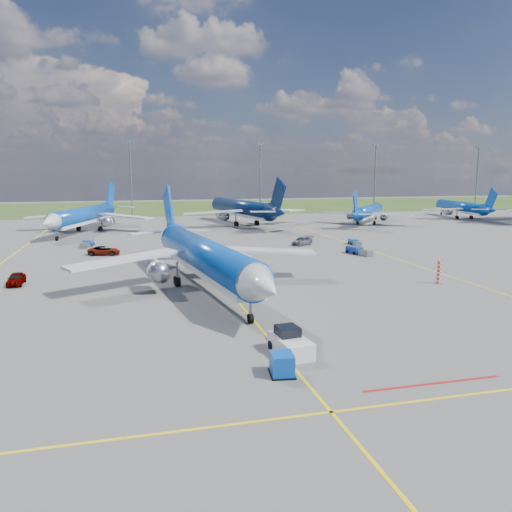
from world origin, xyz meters
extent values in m
plane|color=#535351|center=(0.00, 0.00, 0.00)|extent=(400.00, 400.00, 0.00)
cube|color=#2D4719|center=(0.00, 150.00, 0.00)|extent=(400.00, 80.00, 0.01)
cube|color=yellow|center=(0.00, 30.00, 0.01)|extent=(0.25, 160.00, 0.02)
cube|color=yellow|center=(0.00, -20.00, 0.01)|extent=(60.00, 0.25, 0.02)
cube|color=yellow|center=(-30.00, 40.00, 0.01)|extent=(0.25, 120.00, 0.02)
cube|color=yellow|center=(30.00, 40.00, 0.01)|extent=(0.25, 120.00, 0.02)
cube|color=#A5140F|center=(8.00, -18.00, 0.01)|extent=(10.00, 0.25, 0.02)
cylinder|color=slate|center=(-10.00, 110.00, 11.00)|extent=(0.50, 0.50, 22.00)
cube|color=slate|center=(-10.00, 110.00, 22.30)|extent=(2.20, 0.50, 0.80)
cylinder|color=slate|center=(30.00, 110.00, 11.00)|extent=(0.50, 0.50, 22.00)
cube|color=slate|center=(30.00, 110.00, 22.30)|extent=(2.20, 0.50, 0.80)
cylinder|color=slate|center=(70.00, 110.00, 11.00)|extent=(0.50, 0.50, 22.00)
cube|color=slate|center=(70.00, 110.00, 22.30)|extent=(2.20, 0.50, 0.80)
cylinder|color=slate|center=(110.00, 110.00, 11.00)|extent=(0.50, 0.50, 22.00)
cube|color=slate|center=(110.00, 110.00, 22.30)|extent=(2.20, 0.50, 0.80)
cylinder|color=red|center=(26.00, 8.00, 1.50)|extent=(0.50, 0.50, 3.00)
cube|color=silver|center=(0.64, -10.53, 0.65)|extent=(2.63, 4.40, 1.30)
cube|color=black|center=(0.58, -9.93, 1.55)|extent=(1.78, 1.96, 0.90)
cube|color=slate|center=(0.36, -7.95, 0.55)|extent=(0.50, 2.41, 0.20)
cube|color=#0B42A5|center=(-1.16, -14.12, 0.75)|extent=(1.73, 2.05, 1.50)
imported|color=#999999|center=(-24.65, 20.13, 0.75)|extent=(1.81, 4.43, 1.50)
imported|color=#999999|center=(-15.18, 40.54, 0.73)|extent=(5.50, 3.11, 1.45)
imported|color=#999999|center=(20.59, 43.24, 0.75)|extent=(5.36, 4.85, 1.50)
cube|color=navy|center=(25.77, 31.52, 0.60)|extent=(2.21, 3.12, 1.19)
cube|color=slate|center=(26.52, 28.81, 0.49)|extent=(1.83, 2.43, 0.97)
cube|color=#1B52A6|center=(-18.50, 51.89, 0.59)|extent=(1.89, 2.97, 1.18)
cube|color=slate|center=(-18.91, 49.14, 0.48)|extent=(1.59, 2.30, 0.96)
cube|color=#165489|center=(30.35, 41.75, 0.50)|extent=(1.53, 2.49, 1.00)
cube|color=slate|center=(30.08, 39.41, 0.41)|extent=(1.29, 1.93, 0.82)
camera|label=1|loc=(-10.84, -45.00, 13.76)|focal=35.00mm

